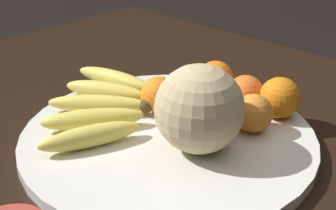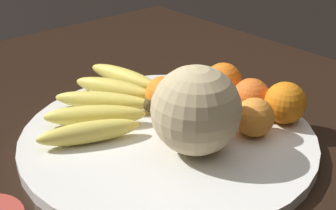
{
  "view_description": "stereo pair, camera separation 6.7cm",
  "coord_description": "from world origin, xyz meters",
  "views": [
    {
      "loc": [
        -0.43,
        0.5,
        1.16
      ],
      "look_at": [
        0.02,
        0.02,
        0.83
      ],
      "focal_mm": 50.0,
      "sensor_mm": 36.0,
      "label": 1
    },
    {
      "loc": [
        -0.47,
        0.45,
        1.16
      ],
      "look_at": [
        0.02,
        0.02,
        0.83
      ],
      "focal_mm": 50.0,
      "sensor_mm": 36.0,
      "label": 2
    }
  ],
  "objects": [
    {
      "name": "produce_tag",
      "position": [
        0.02,
        -0.1,
        0.78
      ],
      "size": [
        0.07,
        0.07,
        0.0
      ],
      "rotation": [
        0.0,
        0.0,
        0.85
      ],
      "color": "white",
      "rests_on": "fruit_bowl"
    },
    {
      "name": "orange_front_right",
      "position": [
        0.05,
        -0.14,
        0.81
      ],
      "size": [
        0.07,
        0.07,
        0.07
      ],
      "color": "orange",
      "rests_on": "fruit_bowl"
    },
    {
      "name": "orange_side_extra",
      "position": [
        -0.08,
        -0.15,
        0.81
      ],
      "size": [
        0.07,
        0.07,
        0.07
      ],
      "color": "orange",
      "rests_on": "fruit_bowl"
    },
    {
      "name": "orange_front_left",
      "position": [
        0.05,
        -0.08,
        0.81
      ],
      "size": [
        0.06,
        0.06,
        0.06
      ],
      "color": "orange",
      "rests_on": "fruit_bowl"
    },
    {
      "name": "banana_bunch",
      "position": [
        0.15,
        0.05,
        0.8
      ],
      "size": [
        0.27,
        0.28,
        0.04
      ],
      "rotation": [
        0.0,
        0.0,
        6.97
      ],
      "color": "#473819",
      "rests_on": "fruit_bowl"
    },
    {
      "name": "orange_mid_center",
      "position": [
        0.09,
        -0.03,
        0.81
      ],
      "size": [
        0.06,
        0.06,
        0.06
      ],
      "color": "orange",
      "rests_on": "fruit_bowl"
    },
    {
      "name": "orange_back_right",
      "position": [
        -0.07,
        -0.08,
        0.81
      ],
      "size": [
        0.06,
        0.06,
        0.06
      ],
      "color": "orange",
      "rests_on": "fruit_bowl"
    },
    {
      "name": "kitchen_table",
      "position": [
        0.0,
        0.0,
        0.67
      ],
      "size": [
        1.39,
        1.05,
        0.76
      ],
      "color": "black",
      "rests_on": "ground_plane"
    },
    {
      "name": "melon",
      "position": [
        -0.04,
        0.02,
        0.85
      ],
      "size": [
        0.13,
        0.13,
        0.13
      ],
      "color": "#C6B284",
      "rests_on": "fruit_bowl"
    },
    {
      "name": "orange_back_left",
      "position": [
        -0.02,
        -0.13,
        0.81
      ],
      "size": [
        0.06,
        0.06,
        0.06
      ],
      "color": "orange",
      "rests_on": "fruit_bowl"
    },
    {
      "name": "orange_top_small",
      "position": [
        -0.01,
        -0.06,
        0.81
      ],
      "size": [
        0.06,
        0.06,
        0.06
      ],
      "color": "orange",
      "rests_on": "fruit_bowl"
    },
    {
      "name": "fruit_bowl",
      "position": [
        0.02,
        0.02,
        0.77
      ],
      "size": [
        0.48,
        0.48,
        0.02
      ],
      "color": "white",
      "rests_on": "kitchen_table"
    }
  ]
}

